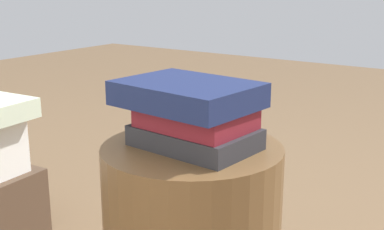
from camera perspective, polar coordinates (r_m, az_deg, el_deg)
book_charcoal at (r=1.08m, az=0.23°, el=-2.53°), size 0.26×0.19×0.04m
book_maroon at (r=1.08m, az=0.57°, el=-0.23°), size 0.23×0.18×0.04m
book_navy at (r=1.07m, az=-0.60°, el=2.32°), size 0.30×0.23×0.05m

